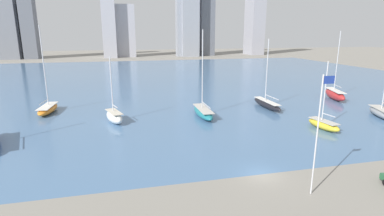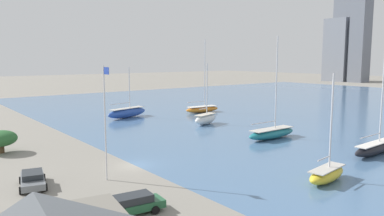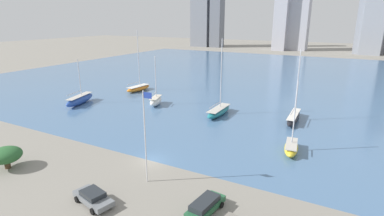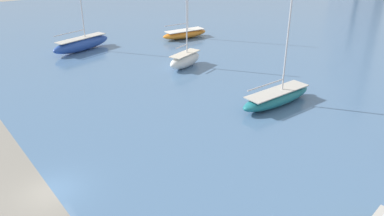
% 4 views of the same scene
% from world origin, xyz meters
% --- Properties ---
extents(ground_plane, '(500.00, 500.00, 0.00)m').
position_xyz_m(ground_plane, '(0.00, 0.00, 0.00)').
color(ground_plane, gray).
extents(flag_pole, '(1.24, 0.14, 11.49)m').
position_xyz_m(flag_pole, '(2.90, -4.78, 6.23)').
color(flag_pole, silver).
rests_on(flag_pole, ground_plane).
extents(yard_shrub, '(4.05, 4.05, 2.95)m').
position_xyz_m(yard_shrub, '(-15.64, -10.87, 1.90)').
color(yard_shrub, '#4C3823').
rests_on(yard_shrub, ground_plane).
extents(sailboat_blue, '(4.69, 10.38, 10.43)m').
position_xyz_m(sailboat_blue, '(-31.98, 16.11, 1.08)').
color(sailboat_blue, '#284CA8').
rests_on(sailboat_blue, harbor_water).
extents(sailboat_teal, '(2.53, 9.73, 15.54)m').
position_xyz_m(sailboat_teal, '(0.02, 23.79, 0.90)').
color(sailboat_teal, '#1E757F').
rests_on(sailboat_teal, harbor_water).
extents(sailboat_yellow, '(2.76, 6.44, 10.76)m').
position_xyz_m(sailboat_yellow, '(16.78, 12.25, 0.83)').
color(sailboat_yellow, yellow).
rests_on(sailboat_yellow, harbor_water).
extents(sailboat_black, '(2.08, 10.58, 13.81)m').
position_xyz_m(sailboat_black, '(14.42, 27.04, 0.88)').
color(sailboat_black, black).
rests_on(sailboat_black, harbor_water).
extents(sailboat_white, '(3.81, 6.44, 11.26)m').
position_xyz_m(sailboat_white, '(-15.77, 23.74, 1.07)').
color(sailboat_white, white).
rests_on(sailboat_white, harbor_water).
extents(sailboat_orange, '(3.34, 8.71, 16.39)m').
position_xyz_m(sailboat_orange, '(-28.31, 33.26, 0.87)').
color(sailboat_orange, orange).
rests_on(sailboat_orange, harbor_water).
extents(parked_wagon_green, '(2.60, 5.32, 1.55)m').
position_xyz_m(parked_wagon_green, '(11.84, -6.95, 0.84)').
color(parked_wagon_green, '#235B38').
rests_on(parked_wagon_green, ground_plane).
extents(parked_sedan_gray, '(5.47, 3.22, 1.50)m').
position_xyz_m(parked_sedan_gray, '(0.51, -11.28, 0.78)').
color(parked_sedan_gray, slate).
rests_on(parked_sedan_gray, ground_plane).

